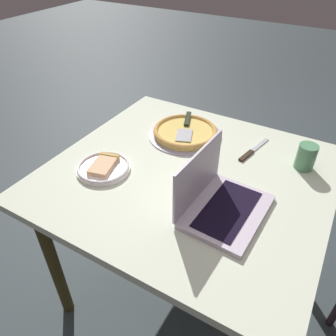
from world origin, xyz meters
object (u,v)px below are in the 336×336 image
(laptop, at_px, (218,200))
(pizza_plate, at_px, (104,167))
(drink_cup, at_px, (306,156))
(pizza_tray, at_px, (185,132))
(dining_table, at_px, (188,187))
(table_knife, at_px, (251,152))

(laptop, relative_size, pizza_plate, 1.52)
(drink_cup, bearing_deg, pizza_tray, -177.74)
(dining_table, relative_size, laptop, 3.31)
(laptop, distance_m, pizza_tray, 0.51)
(pizza_tray, relative_size, table_knife, 1.49)
(drink_cup, bearing_deg, dining_table, -146.27)
(laptop, relative_size, drink_cup, 3.08)
(dining_table, bearing_deg, table_knife, 56.37)
(drink_cup, bearing_deg, pizza_plate, -148.71)
(dining_table, relative_size, pizza_plate, 5.02)
(pizza_plate, height_order, pizza_tray, pizza_tray)
(dining_table, relative_size, drink_cup, 10.20)
(table_knife, height_order, drink_cup, drink_cup)
(laptop, height_order, pizza_plate, laptop)
(dining_table, distance_m, pizza_plate, 0.36)
(pizza_plate, bearing_deg, laptop, 2.67)
(laptop, distance_m, drink_cup, 0.46)
(dining_table, height_order, drink_cup, drink_cup)
(dining_table, relative_size, pizza_tray, 3.16)
(table_knife, bearing_deg, laptop, -88.49)
(pizza_tray, bearing_deg, dining_table, -59.30)
(pizza_plate, distance_m, table_knife, 0.64)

